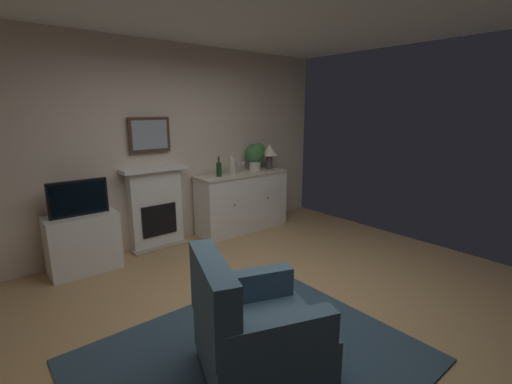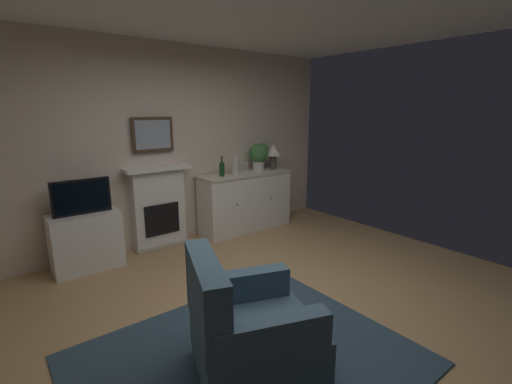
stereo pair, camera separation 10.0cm
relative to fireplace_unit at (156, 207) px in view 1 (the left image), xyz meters
The scene contains 15 objects.
ground_plane 2.34m from the fireplace_unit, 84.18° to the right, with size 5.49×4.82×0.10m, color tan.
wall_rear 0.84m from the fireplace_unit, 29.08° to the left, with size 5.49×0.06×2.70m, color beige.
area_rug 2.71m from the fireplace_unit, 99.89° to the right, with size 2.35×1.94×0.02m, color #2D4251.
fireplace_unit is the anchor object (origin of this frame).
framed_picture 0.97m from the fireplace_unit, 90.00° to the left, with size 0.55×0.04×0.45m.
sideboard_cabinet 1.35m from the fireplace_unit, ahead, with size 1.49×0.49×0.89m.
table_lamp 1.99m from the fireplace_unit, ahead, with size 0.26×0.26×0.40m.
wine_bottle 1.02m from the fireplace_unit, 12.91° to the right, with size 0.08×0.08×0.29m.
wine_glass_left 1.35m from the fireplace_unit, ahead, with size 0.07×0.07×0.16m.
wine_glass_center 1.45m from the fireplace_unit, ahead, with size 0.07×0.07×0.16m.
vase_decorative 1.23m from the fireplace_unit, 11.56° to the right, with size 0.11×0.11×0.28m.
tv_cabinet 1.01m from the fireplace_unit, behind, with size 0.75×0.42×0.67m.
tv_set 1.04m from the fireplace_unit, 169.23° to the right, with size 0.62×0.07×0.40m.
potted_plant_small 1.74m from the fireplace_unit, ahead, with size 0.30×0.30×0.43m.
armchair 2.80m from the fireplace_unit, 101.44° to the right, with size 1.02×0.99×0.92m.
Camera 1 is at (-2.12, -2.13, 1.83)m, focal length 24.81 mm.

